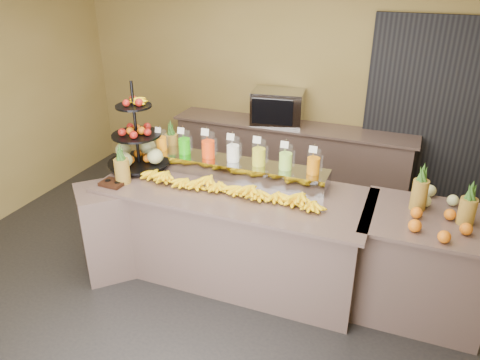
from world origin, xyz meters
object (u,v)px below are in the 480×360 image
Objects in this scene: banana_heap at (229,185)px; oven_warmer at (278,107)px; fruit_stand at (141,146)px; condiment_caddy at (113,183)px; right_fruit_pile at (438,213)px; pitcher_tray at (233,168)px.

oven_warmer is (-0.17, 2.00, 0.15)m from banana_heap.
banana_heap is at bearing -9.61° from fruit_stand.
condiment_caddy is at bearing -94.62° from fruit_stand.
fruit_stand reaches higher than condiment_caddy.
fruit_stand is at bearing 178.61° from right_fruit_pile.
pitcher_tray is at bearing 32.45° from condiment_caddy.
right_fruit_pile reaches higher than pitcher_tray.
pitcher_tray is at bearing 173.13° from right_fruit_pile.
condiment_caddy is 0.43× the size of right_fruit_pile.
fruit_stand reaches higher than right_fruit_pile.
banana_heap is at bearing 14.81° from condiment_caddy.
condiment_caddy is (-0.04, -0.46, -0.21)m from fruit_stand.
condiment_caddy is at bearing -119.14° from oven_warmer.
pitcher_tray is at bearing 9.84° from fruit_stand.
banana_heap is at bearing -93.09° from oven_warmer.
right_fruit_pile is at bearing 3.55° from banana_heap.
oven_warmer reaches higher than banana_heap.
banana_heap is 1.09m from condiment_caddy.
oven_warmer reaches higher than condiment_caddy.
right_fruit_pile is (1.76, 0.11, 0.02)m from banana_heap.
pitcher_tray reaches higher than condiment_caddy.
fruit_stand is 2.78m from right_fruit_pile.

